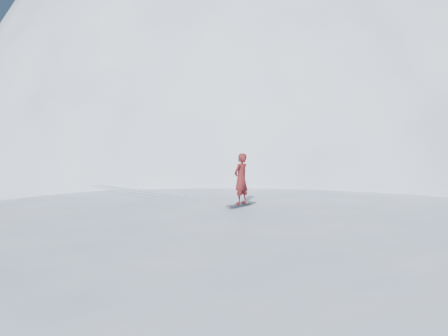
# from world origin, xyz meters

# --- Properties ---
(ground) EXTENTS (400.00, 400.00, 0.00)m
(ground) POSITION_xyz_m (0.00, 0.00, 0.00)
(ground) COLOR white
(ground) RESTS_ON ground
(near_ridge) EXTENTS (36.00, 28.00, 4.80)m
(near_ridge) POSITION_xyz_m (1.00, 3.00, 0.00)
(near_ridge) COLOR white
(near_ridge) RESTS_ON ground
(summit_peak) EXTENTS (60.00, 56.00, 56.00)m
(summit_peak) POSITION_xyz_m (22.00, 26.00, 0.00)
(summit_peak) COLOR white
(summit_peak) RESTS_ON ground
(peak_shoulder) EXTENTS (28.00, 24.00, 18.00)m
(peak_shoulder) POSITION_xyz_m (10.00, 20.00, 0.00)
(peak_shoulder) COLOR white
(peak_shoulder) RESTS_ON ground
(wind_bumps) EXTENTS (16.00, 14.40, 1.00)m
(wind_bumps) POSITION_xyz_m (-0.56, 2.12, 0.00)
(wind_bumps) COLOR white
(wind_bumps) RESTS_ON ground
(snowboard) EXTENTS (1.32, 0.67, 0.02)m
(snowboard) POSITION_xyz_m (0.07, 0.04, 2.41)
(snowboard) COLOR black
(snowboard) RESTS_ON near_ridge
(snowboarder) EXTENTS (0.67, 0.55, 1.58)m
(snowboarder) POSITION_xyz_m (0.07, 0.04, 3.21)
(snowboarder) COLOR maroon
(snowboarder) RESTS_ON snowboard
(board_tracks) EXTENTS (1.88, 5.97, 0.04)m
(board_tracks) POSITION_xyz_m (-1.48, 5.88, 2.42)
(board_tracks) COLOR silver
(board_tracks) RESTS_ON ground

